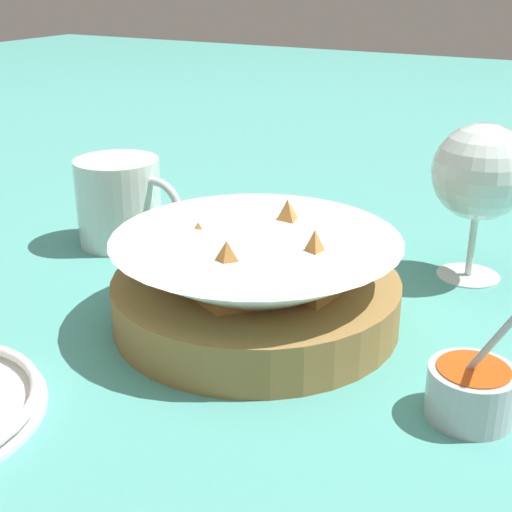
{
  "coord_description": "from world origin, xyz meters",
  "views": [
    {
      "loc": [
        0.3,
        -0.46,
        0.29
      ],
      "look_at": [
        0.04,
        0.03,
        0.06
      ],
      "focal_mm": 50.0,
      "sensor_mm": 36.0,
      "label": 1
    }
  ],
  "objects_px": {
    "sauce_cup": "(471,390)",
    "wine_glass": "(480,176)",
    "beer_mug": "(120,205)",
    "food_basket": "(257,284)"
  },
  "relations": [
    {
      "from": "wine_glass",
      "to": "beer_mug",
      "type": "xyz_separation_m",
      "value": [
        -0.36,
        -0.09,
        -0.06
      ]
    },
    {
      "from": "food_basket",
      "to": "sauce_cup",
      "type": "height_order",
      "value": "sauce_cup"
    },
    {
      "from": "food_basket",
      "to": "sauce_cup",
      "type": "relative_size",
      "value": 2.2
    },
    {
      "from": "wine_glass",
      "to": "beer_mug",
      "type": "relative_size",
      "value": 1.18
    },
    {
      "from": "wine_glass",
      "to": "sauce_cup",
      "type": "bearing_deg",
      "value": -76.42
    },
    {
      "from": "food_basket",
      "to": "beer_mug",
      "type": "relative_size",
      "value": 1.9
    },
    {
      "from": "sauce_cup",
      "to": "wine_glass",
      "type": "xyz_separation_m",
      "value": [
        -0.06,
        0.24,
        0.08
      ]
    },
    {
      "from": "sauce_cup",
      "to": "beer_mug",
      "type": "bearing_deg",
      "value": 160.78
    },
    {
      "from": "sauce_cup",
      "to": "wine_glass",
      "type": "bearing_deg",
      "value": 103.58
    },
    {
      "from": "food_basket",
      "to": "wine_glass",
      "type": "distance_m",
      "value": 0.24
    }
  ]
}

